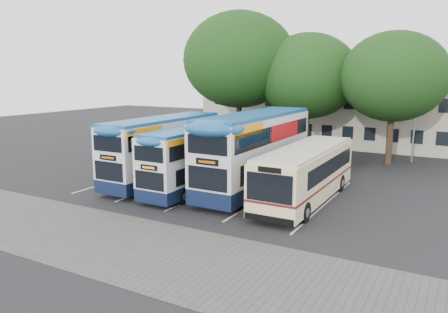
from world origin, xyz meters
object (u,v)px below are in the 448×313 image
Objects in this scene: lamp_post at (416,100)px; bus_dd_left at (164,147)px; tree_right at (394,77)px; bus_dd_mid at (198,155)px; bus_single at (307,171)px; tree_left at (239,60)px; bus_dd_right at (256,148)px; tree_mid at (308,76)px.

lamp_post is 0.88× the size of bus_dd_left.
tree_right is 18.59m from bus_dd_left.
bus_dd_mid reaches higher than bus_single.
bus_dd_left is (1.18, -13.04, -6.00)m from tree_left.
bus_dd_right is at bearing -115.90° from tree_right.
bus_dd_mid is at bearing -11.42° from bus_dd_left.
lamp_post is 0.87× the size of bus_single.
bus_single is (-3.93, -14.95, -3.33)m from lamp_post.
tree_left is 1.35× the size of bus_dd_mid.
bus_dd_mid is 6.79m from bus_single.
tree_right is 14.28m from bus_single.
tree_mid is 15.63m from bus_single.
lamp_post is 0.85× the size of tree_mid.
tree_mid reaches higher than bus_dd_right.
tree_mid is 1.02× the size of bus_single.
tree_left reaches higher than tree_right.
tree_left is at bearing -169.45° from tree_mid.
bus_single is at bearing -49.54° from tree_left.
tree_right is at bearing 56.84° from bus_dd_mid.
bus_dd_right is (-5.94, -12.24, -4.28)m from tree_right.
lamp_post is 15.36m from tree_left.
tree_mid reaches higher than bus_dd_left.
tree_left is at bearing -171.79° from lamp_post.
lamp_post is 8.97m from tree_mid.
bus_dd_left is at bearing -178.60° from bus_single.
bus_dd_left is at bearing -132.29° from tree_right.
lamp_post is 16.14m from bus_dd_right.
tree_left is at bearing 121.67° from bus_dd_right.
tree_left is at bearing 107.08° from bus_dd_mid.
lamp_post is 0.71× the size of tree_left.
lamp_post is at bearing 55.98° from bus_dd_mid.
lamp_post is 15.81m from bus_single.
tree_right is (7.17, -0.85, -0.03)m from tree_mid.
tree_left is 6.40m from tree_mid.
tree_mid is at bearing 70.74° from bus_dd_left.
bus_dd_left is at bearing -169.91° from bus_dd_right.
tree_left reaches higher than bus_dd_mid.
bus_single is (6.73, 0.85, -0.41)m from bus_dd_mid.
bus_dd_mid is 3.63m from bus_dd_right.
tree_left is 13.39m from tree_right.
tree_right reaches higher than bus_dd_left.
lamp_post is 20.62m from bus_dd_left.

